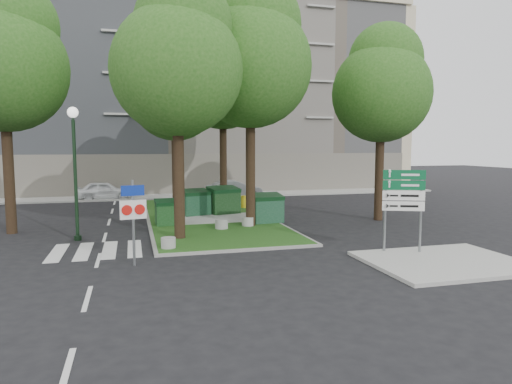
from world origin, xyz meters
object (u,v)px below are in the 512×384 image
object	(u,v)px
dumpster_b	(195,202)
car_silver	(234,189)
directional_sign	(403,198)
tree_median_far	(224,72)
street_lamp	(75,157)
tree_street_left	(5,56)
dumpster_d	(266,208)
bollard_right	(248,221)
car_white	(104,191)
dumpster_c	(224,200)
bollard_mid	(221,224)
bollard_left	(168,243)
tree_median_near_right	(252,54)
tree_street_right	(383,84)
tree_median_mid	(176,87)
litter_bin	(244,202)
tree_median_near_left	(179,57)
dumpster_a	(169,212)

from	to	relation	value
dumpster_b	car_silver	world-z (taller)	dumpster_b
directional_sign	tree_median_far	bearing A→B (deg)	126.41
street_lamp	car_silver	distance (m)	16.05
tree_street_left	dumpster_b	xyz separation A→B (m)	(8.36, 2.43, -6.86)
dumpster_d	bollard_right	distance (m)	1.45
tree_median_far	car_white	size ratio (longest dim) A/B	3.05
street_lamp	directional_sign	distance (m)	12.79
bollard_right	car_white	distance (m)	15.30
directional_sign	dumpster_c	bearing A→B (deg)	134.25
tree_median_far	dumpster_d	world-z (taller)	tree_median_far
bollard_mid	car_white	xyz separation A→B (m)	(-5.78, 13.95, 0.34)
dumpster_c	bollard_left	size ratio (longest dim) A/B	3.49
car_silver	dumpster_b	bearing A→B (deg)	152.41
tree_median_near_right	tree_street_right	bearing A→B (deg)	4.09
directional_sign	bollard_mid	bearing A→B (deg)	153.36
directional_sign	car_white	bearing A→B (deg)	141.16
tree_median_mid	bollard_mid	distance (m)	8.43
bollard_left	litter_bin	distance (m)	11.17
car_silver	litter_bin	bearing A→B (deg)	172.29
street_lamp	tree_street_right	bearing A→B (deg)	5.46
dumpster_d	car_white	bearing A→B (deg)	117.18
tree_median_near_left	dumpster_d	world-z (taller)	tree_median_near_left
dumpster_c	bollard_left	bearing A→B (deg)	-129.65
tree_median_far	car_silver	xyz separation A→B (m)	(1.57, 4.33, -7.65)
tree_median_near_left	dumpster_c	world-z (taller)	tree_median_near_left
dumpster_c	bollard_mid	distance (m)	4.69
bollard_left	bollard_right	bearing A→B (deg)	43.32
dumpster_b	bollard_left	size ratio (longest dim) A/B	3.26
bollard_mid	car_silver	bearing A→B (deg)	74.86
tree_median_far	street_lamp	bearing A→B (deg)	-132.96
tree_median_far	dumpster_c	distance (m)	8.25
dumpster_d	street_lamp	distance (m)	9.05
tree_median_mid	tree_median_far	bearing A→B (deg)	43.15
litter_bin	car_white	size ratio (longest dim) A/B	0.18
dumpster_c	directional_sign	size ratio (longest dim) A/B	0.64
tree_street_right	tree_median_far	bearing A→B (deg)	134.17
tree_street_right	car_white	xyz separation A→B (m)	(-14.33, 12.98, -6.32)
bollard_mid	street_lamp	distance (m)	6.80
tree_median_near_left	tree_median_mid	xyz separation A→B (m)	(0.50, 6.50, -0.34)
tree_median_near_left	tree_median_mid	distance (m)	6.53
dumpster_a	street_lamp	distance (m)	5.16
street_lamp	litter_bin	bearing A→B (deg)	38.36
bollard_left	bollard_mid	distance (m)	4.25
dumpster_a	bollard_mid	bearing A→B (deg)	-41.46
dumpster_c	directional_sign	xyz separation A→B (m)	(4.32, -10.63, 1.20)
tree_median_near_right	litter_bin	xyz separation A→B (m)	(1.11, 6.01, -7.51)
dumpster_d	car_white	world-z (taller)	dumpster_d
dumpster_c	bollard_mid	size ratio (longest dim) A/B	3.21
dumpster_b	car_silver	xyz separation A→B (m)	(3.92, 7.90, -0.12)
dumpster_d	car_silver	size ratio (longest dim) A/B	0.40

